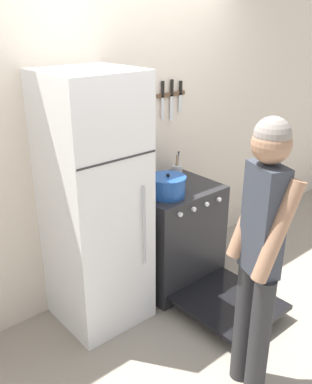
{
  "coord_description": "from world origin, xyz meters",
  "views": [
    {
      "loc": [
        -1.94,
        -2.72,
        2.21
      ],
      "look_at": [
        -0.0,
        -0.47,
        0.98
      ],
      "focal_mm": 40.0,
      "sensor_mm": 36.0,
      "label": 1
    }
  ],
  "objects_px": {
    "stove_range": "(174,236)",
    "tea_kettle": "(148,179)",
    "dutch_oven_pot": "(168,186)",
    "refrigerator": "(95,205)",
    "utensil_jar": "(177,170)",
    "person": "(260,250)"
  },
  "relations": [
    {
      "from": "tea_kettle",
      "to": "utensil_jar",
      "type": "relative_size",
      "value": 1.0
    },
    {
      "from": "stove_range",
      "to": "utensil_jar",
      "type": "bearing_deg",
      "value": 43.35
    },
    {
      "from": "refrigerator",
      "to": "stove_range",
      "type": "height_order",
      "value": "refrigerator"
    },
    {
      "from": "refrigerator",
      "to": "dutch_oven_pot",
      "type": "xyz_separation_m",
      "value": [
        0.58,
        -0.14,
        0.03
      ]
    },
    {
      "from": "stove_range",
      "to": "utensil_jar",
      "type": "height_order",
      "value": "utensil_jar"
    },
    {
      "from": "dutch_oven_pot",
      "to": "refrigerator",
      "type": "bearing_deg",
      "value": 166.86
    },
    {
      "from": "stove_range",
      "to": "tea_kettle",
      "type": "relative_size",
      "value": 5.73
    },
    {
      "from": "refrigerator",
      "to": "tea_kettle",
      "type": "xyz_separation_m",
      "value": [
        0.59,
        0.12,
        0.02
      ]
    },
    {
      "from": "stove_range",
      "to": "dutch_oven_pot",
      "type": "height_order",
      "value": "dutch_oven_pot"
    },
    {
      "from": "utensil_jar",
      "to": "person",
      "type": "xyz_separation_m",
      "value": [
        -0.63,
        -1.34,
        0.04
      ]
    },
    {
      "from": "stove_range",
      "to": "tea_kettle",
      "type": "distance_m",
      "value": 0.57
    },
    {
      "from": "person",
      "to": "stove_range",
      "type": "bearing_deg",
      "value": -0.61
    },
    {
      "from": "refrigerator",
      "to": "person",
      "type": "height_order",
      "value": "refrigerator"
    },
    {
      "from": "refrigerator",
      "to": "utensil_jar",
      "type": "bearing_deg",
      "value": 7.58
    },
    {
      "from": "refrigerator",
      "to": "tea_kettle",
      "type": "relative_size",
      "value": 8.05
    },
    {
      "from": "tea_kettle",
      "to": "stove_range",
      "type": "bearing_deg",
      "value": -47.54
    },
    {
      "from": "stove_range",
      "to": "utensil_jar",
      "type": "xyz_separation_m",
      "value": [
        0.18,
        0.17,
        0.51
      ]
    },
    {
      "from": "dutch_oven_pot",
      "to": "tea_kettle",
      "type": "relative_size",
      "value": 1.39
    },
    {
      "from": "stove_range",
      "to": "person",
      "type": "bearing_deg",
      "value": -110.89
    },
    {
      "from": "refrigerator",
      "to": "dutch_oven_pot",
      "type": "distance_m",
      "value": 0.6
    },
    {
      "from": "refrigerator",
      "to": "stove_range",
      "type": "bearing_deg",
      "value": -3.67
    },
    {
      "from": "refrigerator",
      "to": "utensil_jar",
      "type": "relative_size",
      "value": 8.05
    }
  ]
}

